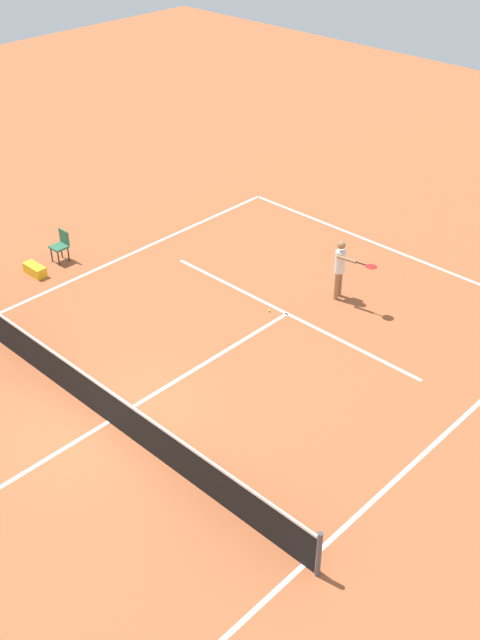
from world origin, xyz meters
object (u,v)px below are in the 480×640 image
(player_serving, at_px, (341,265))
(tennis_ball, at_px, (269,311))
(courtside_chair_mid, at_px, (61,244))
(equipment_bag, at_px, (35,270))

(player_serving, height_order, tennis_ball, player_serving)
(courtside_chair_mid, height_order, equipment_bag, courtside_chair_mid)
(courtside_chair_mid, bearing_deg, tennis_ball, -161.10)
(player_serving, relative_size, tennis_ball, 25.35)
(player_serving, height_order, courtside_chair_mid, player_serving)
(tennis_ball, bearing_deg, player_serving, -116.30)
(courtside_chair_mid, bearing_deg, equipment_bag, 95.84)
(tennis_ball, height_order, equipment_bag, equipment_bag)
(tennis_ball, bearing_deg, courtside_chair_mid, 18.90)
(tennis_ball, relative_size, equipment_bag, 0.09)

